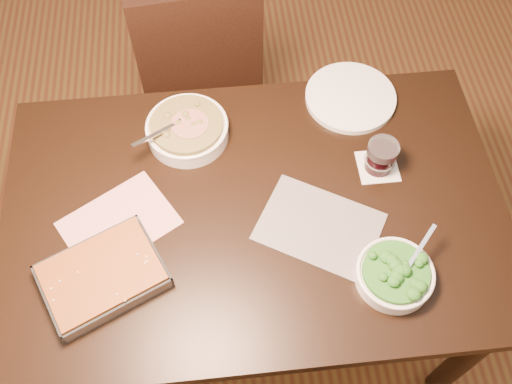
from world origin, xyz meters
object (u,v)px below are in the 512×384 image
Objects in this scene: chair_far at (199,63)px; baking_dish at (103,276)px; broccoli_bowl at (395,274)px; wine_tumbler at (381,156)px; dinner_plate at (350,97)px; stew_bowl at (187,129)px; table at (255,224)px.

baking_dish is at bearing 68.49° from chair_far.
wine_tumbler reaches higher than broccoli_bowl.
dinner_plate is (0.00, 0.61, -0.02)m from broccoli_bowl.
chair_far reaches higher than baking_dish.
baking_dish reaches higher than dinner_plate.
stew_bowl reaches higher than broccoli_bowl.
chair_far is (-0.50, 0.69, -0.28)m from wine_tumbler.
wine_tumbler is at bearing 15.17° from table.
stew_bowl is 1.22× the size of broccoli_bowl.
table is 6.98× the size of broccoli_bowl.
chair_far is at bearing 114.35° from broccoli_bowl.
broccoli_bowl is at bearing -30.43° from baking_dish.
chair_far is at bearing 137.91° from dinner_plate.
baking_dish is at bearing -144.29° from dinner_plate.
dinner_plate is at bearing 10.82° from baking_dish.
table is 0.34m from stew_bowl.
baking_dish is 3.68× the size of wine_tumbler.
broccoli_bowl is 0.71× the size of dinner_plate.
wine_tumbler is at bearing 120.60° from chair_far.
dinner_plate is 0.68m from chair_far.
stew_bowl is at bearing 37.38° from baking_dish.
baking_dish is 1.03m from chair_far.
broccoli_bowl is 0.56× the size of baking_dish.
wine_tumbler is (0.04, 0.35, 0.03)m from broccoli_bowl.
wine_tumbler reaches higher than table.
broccoli_bowl is at bearing 108.70° from chair_far.
baking_dish is 1.28× the size of dinner_plate.
broccoli_bowl is (0.51, -0.52, -0.01)m from stew_bowl.
stew_bowl reaches higher than table.
dinner_plate is at bearing 132.25° from chair_far.
stew_bowl is 0.52m from dinner_plate.
chair_far is at bearing 49.25° from baking_dish.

